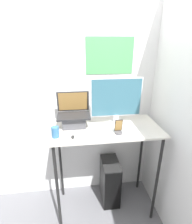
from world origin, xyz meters
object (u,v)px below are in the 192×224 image
at_px(keyboard, 94,135).
at_px(laptop, 74,118).
at_px(monitor, 116,101).
at_px(mouse, 73,137).
at_px(computer_tower, 110,181).
at_px(cell_phone, 119,129).

bearing_deg(keyboard, laptop, 128.35).
distance_m(monitor, mouse, 0.59).
height_order(keyboard, computer_tower, keyboard).
xyz_separation_m(monitor, keyboard, (-0.26, -0.24, -0.25)).
xyz_separation_m(laptop, computer_tower, (0.42, 0.02, -0.92)).
height_order(laptop, keyboard, laptop).
bearing_deg(keyboard, monitor, 42.72).
distance_m(monitor, computer_tower, 1.09).
bearing_deg(monitor, computer_tower, 156.66).
relative_size(keyboard, cell_phone, 1.92).
bearing_deg(cell_phone, mouse, -175.74).
relative_size(monitor, cell_phone, 3.70).
xyz_separation_m(cell_phone, computer_tower, (-0.01, 0.24, -0.87)).
distance_m(laptop, monitor, 0.48).
height_order(mouse, computer_tower, mouse).
distance_m(laptop, computer_tower, 1.02).
relative_size(monitor, computer_tower, 0.93).
bearing_deg(computer_tower, mouse, -147.74).
distance_m(keyboard, mouse, 0.20).
bearing_deg(monitor, keyboard, -137.28).
relative_size(laptop, monitor, 0.65).
bearing_deg(cell_phone, computer_tower, 92.36).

